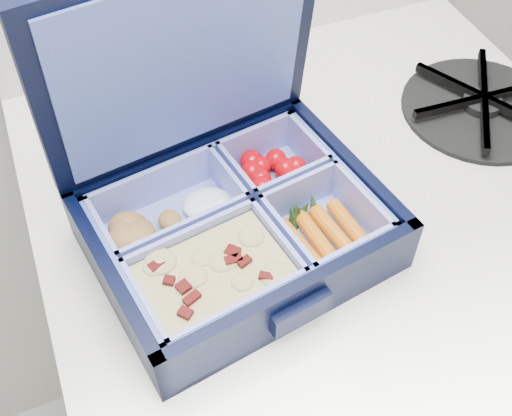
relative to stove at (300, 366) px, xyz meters
name	(u,v)px	position (x,y,z in m)	size (l,w,h in m)	color
stove	(300,366)	(0.00, 0.00, 0.00)	(0.57, 0.57, 0.86)	silver
bento_box	(238,229)	(-0.11, -0.06, 0.46)	(0.24, 0.19, 0.06)	black
burner_grate	(483,102)	(0.20, 0.02, 0.44)	(0.17, 0.17, 0.02)	black
burner_grate_rear	(178,89)	(-0.10, 0.16, 0.44)	(0.17, 0.17, 0.02)	black
fork	(196,143)	(-0.11, 0.08, 0.43)	(0.02, 0.18, 0.01)	#B8B8B8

